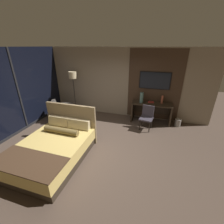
% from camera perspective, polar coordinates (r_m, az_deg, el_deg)
% --- Properties ---
extents(ground_plane, '(16.00, 16.00, 0.00)m').
position_cam_1_polar(ground_plane, '(4.66, -5.89, -13.52)').
color(ground_plane, '#4C3D33').
extents(wall_back_tv_panel, '(7.20, 0.09, 2.80)m').
position_cam_1_polar(wall_back_tv_panel, '(6.29, 4.27, 10.76)').
color(wall_back_tv_panel, gray).
rests_on(wall_back_tv_panel, ground_plane).
extents(wall_left_window, '(0.06, 6.00, 2.80)m').
position_cam_1_polar(wall_left_window, '(6.08, -32.07, 5.98)').
color(wall_left_window, black).
rests_on(wall_left_window, ground_plane).
extents(bed, '(1.64, 2.18, 1.22)m').
position_cam_1_polar(bed, '(4.39, -21.42, -12.75)').
color(bed, '#33281E').
rests_on(bed, ground_plane).
extents(desk, '(1.52, 0.57, 0.80)m').
position_cam_1_polar(desk, '(6.11, 14.74, 1.00)').
color(desk, '#2D2319').
rests_on(desk, ground_plane).
extents(tv, '(1.15, 0.04, 0.65)m').
position_cam_1_polar(tv, '(6.02, 15.98, 11.45)').
color(tv, black).
extents(desk_chair, '(0.50, 0.50, 0.87)m').
position_cam_1_polar(desk_chair, '(5.56, 13.19, -1.33)').
color(desk_chair, '#38333D').
rests_on(desk_chair, ground_plane).
extents(armchair_by_window, '(1.10, 1.12, 0.80)m').
position_cam_1_polar(armchair_by_window, '(6.55, -18.33, -0.31)').
color(armchair_by_window, '#47423D').
rests_on(armchair_by_window, ground_plane).
extents(floor_lamp, '(0.34, 0.34, 1.84)m').
position_cam_1_polar(floor_lamp, '(6.70, -14.67, 12.21)').
color(floor_lamp, '#282623').
rests_on(floor_lamp, ground_plane).
extents(vase_tall, '(0.14, 0.14, 0.41)m').
position_cam_1_polar(vase_tall, '(5.88, 11.21, 5.39)').
color(vase_tall, '#4C706B').
rests_on(vase_tall, desk).
extents(vase_short, '(0.08, 0.08, 0.30)m').
position_cam_1_polar(vase_short, '(6.05, 18.56, 4.56)').
color(vase_short, '#B2563D').
rests_on(vase_short, desk).
extents(book, '(0.24, 0.18, 0.03)m').
position_cam_1_polar(book, '(6.04, 14.57, 3.69)').
color(book, maroon).
rests_on(book, desk).
extents(waste_bin, '(0.22, 0.22, 0.28)m').
position_cam_1_polar(waste_bin, '(6.25, 23.78, -3.69)').
color(waste_bin, gray).
rests_on(waste_bin, ground_plane).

